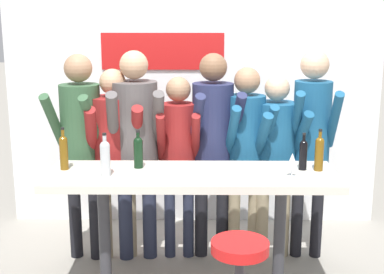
# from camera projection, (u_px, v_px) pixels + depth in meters

# --- Properties ---
(back_wall) EXTENTS (3.77, 0.12, 2.61)m
(back_wall) POSITION_uv_depth(u_px,v_px,m) (193.00, 97.00, 5.44)
(back_wall) COLOR white
(back_wall) RESTS_ON ground_plane
(tasting_table) EXTENTS (2.17, 0.66, 0.98)m
(tasting_table) POSITION_uv_depth(u_px,v_px,m) (192.00, 191.00, 4.03)
(tasting_table) COLOR silver
(tasting_table) RESTS_ON ground_plane
(person_far_left) EXTENTS (0.47, 0.59, 1.82)m
(person_far_left) POSITION_uv_depth(u_px,v_px,m) (81.00, 134.00, 4.55)
(person_far_left) COLOR black
(person_far_left) RESTS_ON ground_plane
(person_left) EXTENTS (0.53, 0.61, 1.69)m
(person_left) POSITION_uv_depth(u_px,v_px,m) (115.00, 145.00, 4.59)
(person_left) COLOR gray
(person_left) RESTS_ON ground_plane
(person_center_left) EXTENTS (0.51, 0.62, 1.84)m
(person_center_left) POSITION_uv_depth(u_px,v_px,m) (136.00, 133.00, 4.54)
(person_center_left) COLOR #23283D
(person_center_left) RESTS_ON ground_plane
(person_center) EXTENTS (0.37, 0.49, 1.62)m
(person_center) POSITION_uv_depth(u_px,v_px,m) (179.00, 147.00, 4.60)
(person_center) COLOR #23283D
(person_center) RESTS_ON ground_plane
(person_center_right) EXTENTS (0.48, 0.61, 1.82)m
(person_center_right) POSITION_uv_depth(u_px,v_px,m) (213.00, 133.00, 4.61)
(person_center_right) COLOR black
(person_center_right) RESTS_ON ground_plane
(person_right) EXTENTS (0.44, 0.56, 1.70)m
(person_right) POSITION_uv_depth(u_px,v_px,m) (246.00, 142.00, 4.59)
(person_right) COLOR gray
(person_right) RESTS_ON ground_plane
(person_far_right) EXTENTS (0.49, 0.58, 1.63)m
(person_far_right) POSITION_uv_depth(u_px,v_px,m) (275.00, 148.00, 4.60)
(person_far_right) COLOR gray
(person_far_right) RESTS_ON ground_plane
(person_rightmost) EXTENTS (0.40, 0.55, 1.84)m
(person_rightmost) POSITION_uv_depth(u_px,v_px,m) (312.00, 130.00, 4.57)
(person_rightmost) COLOR black
(person_rightmost) RESTS_ON ground_plane
(wine_bottle_0) EXTENTS (0.07, 0.07, 0.29)m
(wine_bottle_0) POSITION_uv_depth(u_px,v_px,m) (138.00, 151.00, 4.09)
(wine_bottle_0) COLOR black
(wine_bottle_0) RESTS_ON tasting_table
(wine_bottle_1) EXTENTS (0.06, 0.06, 0.33)m
(wine_bottle_1) POSITION_uv_depth(u_px,v_px,m) (64.00, 151.00, 4.04)
(wine_bottle_1) COLOR brown
(wine_bottle_1) RESTS_ON tasting_table
(wine_bottle_2) EXTENTS (0.07, 0.07, 0.32)m
(wine_bottle_2) POSITION_uv_depth(u_px,v_px,m) (319.00, 152.00, 4.02)
(wine_bottle_2) COLOR brown
(wine_bottle_2) RESTS_ON tasting_table
(wine_bottle_3) EXTENTS (0.06, 0.06, 0.29)m
(wine_bottle_3) POSITION_uv_depth(u_px,v_px,m) (303.00, 153.00, 4.04)
(wine_bottle_3) COLOR black
(wine_bottle_3) RESTS_ON tasting_table
(wine_bottle_4) EXTENTS (0.07, 0.07, 0.32)m
(wine_bottle_4) POSITION_uv_depth(u_px,v_px,m) (105.00, 157.00, 3.88)
(wine_bottle_4) COLOR #B7BCC1
(wine_bottle_4) RESTS_ON tasting_table
(wine_glass_0) EXTENTS (0.07, 0.07, 0.18)m
(wine_glass_0) POSITION_uv_depth(u_px,v_px,m) (292.00, 160.00, 3.87)
(wine_glass_0) COLOR silver
(wine_glass_0) RESTS_ON tasting_table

